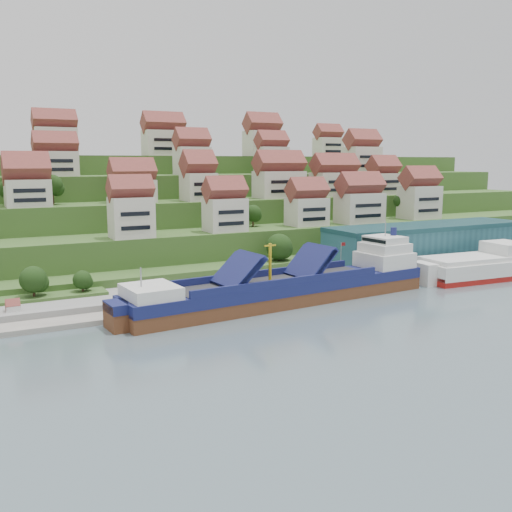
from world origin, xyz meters
TOP-DOWN VIEW (x-y plane):
  - ground at (0.00, 0.00)m, footprint 300.00×300.00m
  - quay at (20.00, 15.00)m, footprint 180.00×14.00m
  - hillside at (0.00, 103.55)m, footprint 260.00×128.00m
  - hillside_village at (5.82, 60.96)m, footprint 155.44×61.86m
  - hillside_trees at (-0.01, 47.54)m, footprint 141.74×61.90m
  - warehouse at (52.00, 17.00)m, footprint 60.00×15.00m
  - flagpole at (18.11, 10.00)m, footprint 1.28×0.16m
  - cargo_ship at (-0.99, 1.00)m, footprint 69.61×16.07m
  - second_ship at (54.37, -0.15)m, footprint 33.75×14.59m

SIDE VIEW (x-z plane):
  - ground at x=0.00m, z-range 0.00..0.00m
  - quay at x=20.00m, z-range 0.00..2.20m
  - second_ship at x=54.37m, z-range -1.89..7.66m
  - cargo_ship at x=-0.99m, z-range -4.62..10.57m
  - flagpole at x=18.11m, z-range 2.88..10.88m
  - warehouse at x=52.00m, z-range 2.20..12.20m
  - hillside at x=0.00m, z-range -4.84..26.16m
  - hillside_trees at x=-0.01m, z-range 2.30..33.72m
  - hillside_village at x=5.82m, z-range 10.08..39.19m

